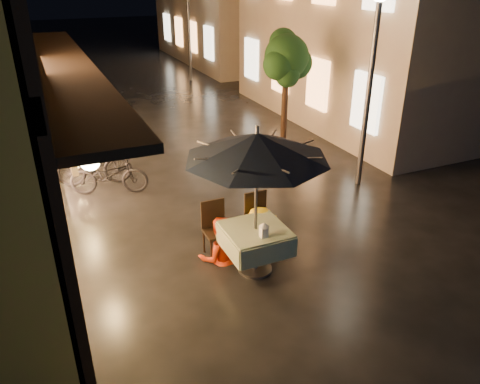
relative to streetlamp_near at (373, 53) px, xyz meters
name	(u,v)px	position (x,y,z in m)	size (l,w,h in m)	color
ground	(286,257)	(-3.00, -2.00, -2.92)	(90.00, 90.00, 0.00)	black
east_building_near	(399,6)	(4.49, 4.50, 0.49)	(7.30, 9.30, 6.80)	#B6AA94
street_tree	(287,60)	(-0.59, 2.51, -0.50)	(1.43, 1.20, 3.15)	black
streetlamp_near	(373,53)	(0.00, 0.00, 0.00)	(0.36, 0.36, 4.23)	#59595E
streetlamp_far	(188,9)	(0.00, 12.00, 0.00)	(0.36, 0.36, 4.23)	#59595E
cafe_table	(255,239)	(-3.64, -2.11, -2.33)	(0.99, 0.99, 0.78)	#59595E
patio_umbrella	(257,146)	(-3.64, -2.11, -0.77)	(2.19, 2.19, 2.46)	#59595E
cafe_chair_left	(215,226)	(-4.04, -1.37, -2.38)	(0.42, 0.42, 0.97)	black
cafe_chair_right	(258,216)	(-3.24, -1.37, -2.38)	(0.42, 0.42, 0.97)	black
table_lantern	(264,229)	(-3.64, -2.40, -2.00)	(0.16, 0.16, 0.25)	white
person_orange	(219,219)	(-4.05, -1.57, -2.16)	(0.74, 0.57, 1.51)	red
person_yellow	(260,210)	(-3.30, -1.60, -2.13)	(1.02, 0.58, 1.57)	yellow
bicycle_0	(109,175)	(-5.28, 1.79, -2.48)	(0.58, 1.67, 0.88)	black
bicycle_1	(94,164)	(-5.51, 2.38, -2.42)	(0.47, 1.65, 0.99)	black
bicycle_2	(93,143)	(-5.29, 4.02, -2.49)	(0.56, 1.61, 0.84)	black
bicycle_3	(79,144)	(-5.66, 3.86, -2.40)	(0.49, 1.72, 1.03)	black
bicycle_4	(65,127)	(-5.82, 5.76, -2.50)	(0.56, 1.60, 0.84)	black
bicycle_5	(64,115)	(-5.77, 6.56, -2.38)	(0.51, 1.80, 1.08)	black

